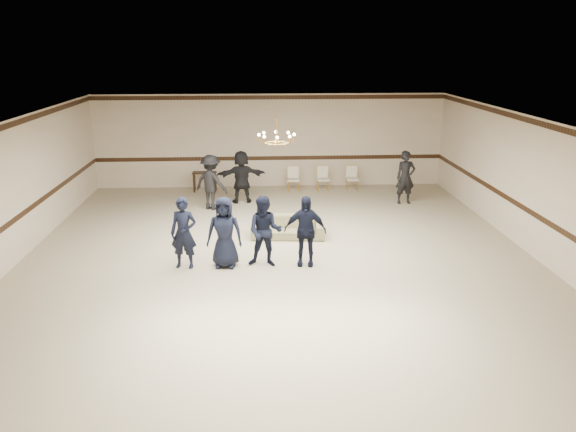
% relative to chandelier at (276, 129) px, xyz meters
% --- Properties ---
extents(room, '(12.01, 14.01, 3.21)m').
position_rel_chandelier_xyz_m(room, '(0.00, -1.00, -1.28)').
color(room, '#B9AD8E').
rests_on(room, ground).
extents(chair_rail, '(12.00, 0.02, 0.14)m').
position_rel_chandelier_xyz_m(chair_rail, '(0.00, 5.99, -1.88)').
color(chair_rail, '#311C0E').
rests_on(chair_rail, wall_back).
extents(crown_molding, '(12.00, 0.02, 0.14)m').
position_rel_chandelier_xyz_m(crown_molding, '(0.00, 5.99, 0.21)').
color(crown_molding, '#311C0E').
rests_on(crown_molding, wall_back).
extents(chandelier, '(0.94, 0.94, 0.89)m').
position_rel_chandelier_xyz_m(chandelier, '(0.00, 0.00, 0.00)').
color(chandelier, '#C18E3D').
rests_on(chandelier, ceiling).
extents(boy_a, '(0.65, 0.48, 1.62)m').
position_rel_chandelier_xyz_m(boy_a, '(-2.12, -1.44, -2.07)').
color(boy_a, black).
rests_on(boy_a, floor).
extents(boy_b, '(0.84, 0.60, 1.62)m').
position_rel_chandelier_xyz_m(boy_b, '(-1.22, -1.44, -2.07)').
color(boy_b, black).
rests_on(boy_b, floor).
extents(boy_c, '(0.87, 0.73, 1.62)m').
position_rel_chandelier_xyz_m(boy_c, '(-0.32, -1.44, -2.07)').
color(boy_c, black).
rests_on(boy_c, floor).
extents(boy_d, '(1.00, 0.53, 1.62)m').
position_rel_chandelier_xyz_m(boy_d, '(0.58, -1.44, -2.07)').
color(boy_d, black).
rests_on(boy_d, floor).
extents(settee, '(1.94, 0.90, 0.55)m').
position_rel_chandelier_xyz_m(settee, '(0.30, 0.49, -2.60)').
color(settee, '#7B7952').
rests_on(settee, floor).
extents(adult_left, '(1.24, 1.07, 1.66)m').
position_rel_chandelier_xyz_m(adult_left, '(-1.86, 3.21, -2.04)').
color(adult_left, black).
rests_on(adult_left, floor).
extents(adult_mid, '(1.59, 0.66, 1.66)m').
position_rel_chandelier_xyz_m(adult_mid, '(-0.96, 3.91, -2.04)').
color(adult_mid, black).
rests_on(adult_mid, floor).
extents(adult_right, '(0.64, 0.45, 1.66)m').
position_rel_chandelier_xyz_m(adult_right, '(4.14, 3.51, -2.04)').
color(adult_right, black).
rests_on(adult_right, floor).
extents(banquet_chair_left, '(0.43, 0.43, 0.85)m').
position_rel_chandelier_xyz_m(banquet_chair_left, '(0.76, 5.17, -2.45)').
color(banquet_chair_left, beige).
rests_on(banquet_chair_left, floor).
extents(banquet_chair_mid, '(0.44, 0.44, 0.85)m').
position_rel_chandelier_xyz_m(banquet_chair_mid, '(1.76, 5.17, -2.45)').
color(banquet_chair_mid, beige).
rests_on(banquet_chair_mid, floor).
extents(banquet_chair_right, '(0.41, 0.41, 0.85)m').
position_rel_chandelier_xyz_m(banquet_chair_right, '(2.76, 5.17, -2.45)').
color(banquet_chair_right, beige).
rests_on(banquet_chair_right, floor).
extents(console_table, '(0.82, 0.40, 0.67)m').
position_rel_chandelier_xyz_m(console_table, '(-2.24, 5.37, -2.54)').
color(console_table, black).
rests_on(console_table, floor).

